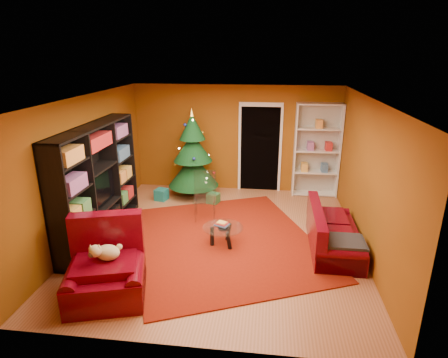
# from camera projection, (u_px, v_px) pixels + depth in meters

# --- Properties ---
(floor) EXTENTS (5.00, 5.50, 0.05)m
(floor) POSITION_uv_depth(u_px,v_px,m) (221.00, 240.00, 7.04)
(floor) COLOR #995A38
(floor) RESTS_ON ground
(ceiling) EXTENTS (5.00, 5.50, 0.05)m
(ceiling) POSITION_uv_depth(u_px,v_px,m) (221.00, 97.00, 6.19)
(ceiling) COLOR silver
(ceiling) RESTS_ON wall_back
(wall_back) EXTENTS (5.00, 0.05, 2.60)m
(wall_back) POSITION_uv_depth(u_px,v_px,m) (236.00, 139.00, 9.22)
(wall_back) COLOR brown
(wall_back) RESTS_ON ground
(wall_left) EXTENTS (0.05, 5.50, 2.60)m
(wall_left) POSITION_uv_depth(u_px,v_px,m) (86.00, 168.00, 6.91)
(wall_left) COLOR brown
(wall_left) RESTS_ON ground
(wall_right) EXTENTS (0.05, 5.50, 2.60)m
(wall_right) POSITION_uv_depth(u_px,v_px,m) (369.00, 179.00, 6.32)
(wall_right) COLOR brown
(wall_right) RESTS_ON ground
(doorway) EXTENTS (1.06, 0.60, 2.16)m
(doorway) POSITION_uv_depth(u_px,v_px,m) (260.00, 150.00, 9.19)
(doorway) COLOR black
(doorway) RESTS_ON floor
(rug) EXTENTS (4.40, 4.69, 0.02)m
(rug) POSITION_uv_depth(u_px,v_px,m) (224.00, 241.00, 6.93)
(rug) COLOR maroon
(rug) RESTS_ON floor
(media_unit) EXTENTS (0.44, 2.76, 2.11)m
(media_unit) POSITION_uv_depth(u_px,v_px,m) (98.00, 183.00, 6.86)
(media_unit) COLOR black
(media_unit) RESTS_ON floor
(christmas_tree) EXTENTS (1.50, 1.50, 2.14)m
(christmas_tree) POSITION_uv_depth(u_px,v_px,m) (193.00, 154.00, 8.83)
(christmas_tree) COLOR #0B3616
(christmas_tree) RESTS_ON floor
(gift_box_teal) EXTENTS (0.32, 0.32, 0.27)m
(gift_box_teal) POSITION_uv_depth(u_px,v_px,m) (161.00, 195.00, 8.83)
(gift_box_teal) COLOR #147575
(gift_box_teal) RESTS_ON floor
(gift_box_green) EXTENTS (0.32, 0.32, 0.25)m
(gift_box_green) POSITION_uv_depth(u_px,v_px,m) (213.00, 199.00, 8.62)
(gift_box_green) COLOR #256C38
(gift_box_green) RESTS_ON floor
(gift_box_red) EXTENTS (0.29, 0.29, 0.22)m
(gift_box_red) POSITION_uv_depth(u_px,v_px,m) (202.00, 186.00, 9.49)
(gift_box_red) COLOR maroon
(gift_box_red) RESTS_ON floor
(white_bookshelf) EXTENTS (1.06, 0.39, 2.28)m
(white_bookshelf) POSITION_uv_depth(u_px,v_px,m) (317.00, 151.00, 8.86)
(white_bookshelf) COLOR white
(white_bookshelf) RESTS_ON floor
(armchair) EXTENTS (1.42, 1.42, 0.90)m
(armchair) POSITION_uv_depth(u_px,v_px,m) (105.00, 268.00, 5.25)
(armchair) COLOR #4B020E
(armchair) RESTS_ON rug
(dog) EXTENTS (0.47, 0.40, 0.29)m
(dog) POSITION_uv_depth(u_px,v_px,m) (108.00, 253.00, 5.24)
(dog) COLOR beige
(dog) RESTS_ON armchair
(sofa) EXTENTS (0.82, 1.80, 0.77)m
(sofa) POSITION_uv_depth(u_px,v_px,m) (334.00, 229.00, 6.56)
(sofa) COLOR #4B020E
(sofa) RESTS_ON rug
(coffee_table) EXTENTS (0.95, 0.95, 0.45)m
(coffee_table) POSITION_uv_depth(u_px,v_px,m) (223.00, 236.00, 6.73)
(coffee_table) COLOR gray
(coffee_table) RESTS_ON rug
(acrylic_chair) EXTENTS (0.53, 0.57, 0.91)m
(acrylic_chair) POSITION_uv_depth(u_px,v_px,m) (205.00, 199.00, 7.70)
(acrylic_chair) COLOR #66605B
(acrylic_chair) RESTS_ON rug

